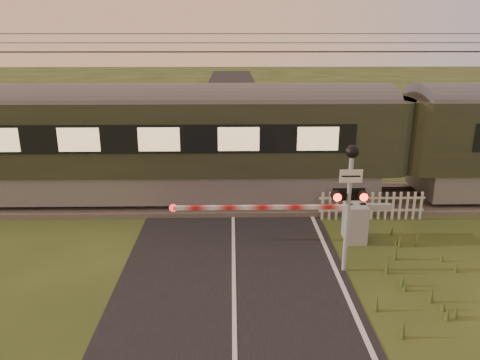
{
  "coord_description": "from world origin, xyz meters",
  "views": [
    {
      "loc": [
        -0.04,
        -10.24,
        6.14
      ],
      "look_at": [
        0.21,
        3.2,
        1.89
      ],
      "focal_mm": 35.0,
      "sensor_mm": 36.0,
      "label": 1
    }
  ],
  "objects_px": {
    "boom_gate": "(346,220)",
    "train": "(399,141)",
    "crossing_signal": "(350,187)",
    "picket_fence": "(372,206)"
  },
  "relations": [
    {
      "from": "crossing_signal",
      "to": "train",
      "type": "bearing_deg",
      "value": 60.02
    },
    {
      "from": "train",
      "to": "crossing_signal",
      "type": "distance_m",
      "value": 6.32
    },
    {
      "from": "crossing_signal",
      "to": "picket_fence",
      "type": "relative_size",
      "value": 0.96
    },
    {
      "from": "boom_gate",
      "to": "train",
      "type": "bearing_deg",
      "value": 52.87
    },
    {
      "from": "crossing_signal",
      "to": "picket_fence",
      "type": "xyz_separation_m",
      "value": [
        1.77,
        3.58,
        -1.89
      ]
    },
    {
      "from": "boom_gate",
      "to": "crossing_signal",
      "type": "xyz_separation_m",
      "value": [
        -0.48,
        -1.94,
        1.73
      ]
    },
    {
      "from": "crossing_signal",
      "to": "picket_fence",
      "type": "distance_m",
      "value": 4.42
    },
    {
      "from": "train",
      "to": "crossing_signal",
      "type": "height_order",
      "value": "train"
    },
    {
      "from": "picket_fence",
      "to": "crossing_signal",
      "type": "bearing_deg",
      "value": -116.27
    },
    {
      "from": "boom_gate",
      "to": "crossing_signal",
      "type": "bearing_deg",
      "value": -103.98
    }
  ]
}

